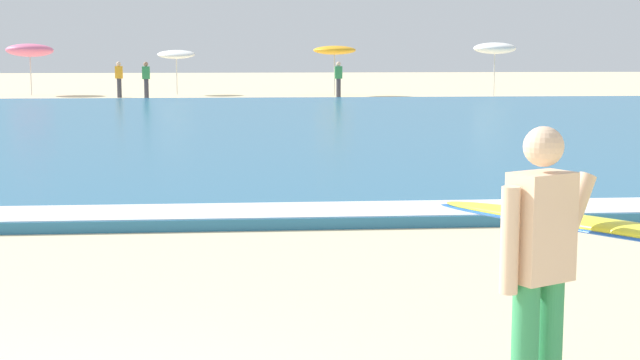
{
  "coord_description": "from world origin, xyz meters",
  "views": [
    {
      "loc": [
        1.47,
        -4.54,
        2.14
      ],
      "look_at": [
        2.09,
        2.87,
        1.1
      ],
      "focal_mm": 52.7,
      "sensor_mm": 36.0,
      "label": 1
    }
  ],
  "objects_px": {
    "beachgoer_near_row_left": "(146,79)",
    "beachgoer_near_row_mid": "(119,78)",
    "beach_umbrella_1": "(176,54)",
    "beach_umbrella_3": "(495,48)",
    "surfer_with_board": "(573,248)",
    "beach_umbrella_0": "(30,50)",
    "beach_umbrella_2": "(335,50)",
    "beachgoer_near_row_right": "(339,79)"
  },
  "relations": [
    {
      "from": "beach_umbrella_2",
      "to": "beach_umbrella_3",
      "type": "bearing_deg",
      "value": -6.3
    },
    {
      "from": "beach_umbrella_1",
      "to": "surfer_with_board",
      "type": "bearing_deg",
      "value": -83.01
    },
    {
      "from": "beachgoer_near_row_right",
      "to": "beach_umbrella_1",
      "type": "bearing_deg",
      "value": 154.14
    },
    {
      "from": "beach_umbrella_0",
      "to": "beach_umbrella_2",
      "type": "bearing_deg",
      "value": -7.01
    },
    {
      "from": "beachgoer_near_row_left",
      "to": "beachgoer_near_row_right",
      "type": "height_order",
      "value": "same"
    },
    {
      "from": "beach_umbrella_3",
      "to": "beachgoer_near_row_mid",
      "type": "distance_m",
      "value": 16.85
    },
    {
      "from": "beach_umbrella_1",
      "to": "beach_umbrella_2",
      "type": "height_order",
      "value": "beach_umbrella_2"
    },
    {
      "from": "surfer_with_board",
      "to": "beach_umbrella_0",
      "type": "relative_size",
      "value": 1.11
    },
    {
      "from": "beachgoer_near_row_left",
      "to": "beachgoer_near_row_mid",
      "type": "xyz_separation_m",
      "value": [
        -1.27,
        0.9,
        0.0
      ]
    },
    {
      "from": "beach_umbrella_1",
      "to": "beach_umbrella_3",
      "type": "bearing_deg",
      "value": -9.69
    },
    {
      "from": "beach_umbrella_1",
      "to": "beachgoer_near_row_right",
      "type": "height_order",
      "value": "beach_umbrella_1"
    },
    {
      "from": "beachgoer_near_row_left",
      "to": "beach_umbrella_2",
      "type": "bearing_deg",
      "value": 11.31
    },
    {
      "from": "beach_umbrella_0",
      "to": "beach_umbrella_3",
      "type": "xyz_separation_m",
      "value": [
        21.13,
        -2.51,
        0.09
      ]
    },
    {
      "from": "surfer_with_board",
      "to": "beach_umbrella_3",
      "type": "distance_m",
      "value": 38.2
    },
    {
      "from": "beach_umbrella_1",
      "to": "beachgoer_near_row_mid",
      "type": "bearing_deg",
      "value": -134.0
    },
    {
      "from": "beach_umbrella_1",
      "to": "beachgoer_near_row_left",
      "type": "distance_m",
      "value": 3.66
    },
    {
      "from": "beach_umbrella_0",
      "to": "beachgoer_near_row_right",
      "type": "distance_m",
      "value": 14.41
    },
    {
      "from": "beach_umbrella_0",
      "to": "beachgoer_near_row_left",
      "type": "distance_m",
      "value": 6.65
    },
    {
      "from": "beachgoer_near_row_mid",
      "to": "beachgoer_near_row_right",
      "type": "distance_m",
      "value": 9.65
    },
    {
      "from": "beachgoer_near_row_mid",
      "to": "beachgoer_near_row_right",
      "type": "relative_size",
      "value": 1.0
    },
    {
      "from": "beach_umbrella_2",
      "to": "beach_umbrella_3",
      "type": "distance_m",
      "value": 7.25
    },
    {
      "from": "beach_umbrella_3",
      "to": "beachgoer_near_row_mid",
      "type": "bearing_deg",
      "value": 179.89
    },
    {
      "from": "beach_umbrella_2",
      "to": "beachgoer_near_row_mid",
      "type": "distance_m",
      "value": 9.7
    },
    {
      "from": "beach_umbrella_0",
      "to": "beachgoer_near_row_left",
      "type": "relative_size",
      "value": 1.54
    },
    {
      "from": "beachgoer_near_row_left",
      "to": "beachgoer_near_row_right",
      "type": "distance_m",
      "value": 8.32
    },
    {
      "from": "beach_umbrella_2",
      "to": "beachgoer_near_row_right",
      "type": "xyz_separation_m",
      "value": [
        -0.01,
        -1.84,
        -1.22
      ]
    },
    {
      "from": "beach_umbrella_1",
      "to": "beach_umbrella_3",
      "type": "xyz_separation_m",
      "value": [
        14.45,
        -2.47,
        0.28
      ]
    },
    {
      "from": "surfer_with_board",
      "to": "beach_umbrella_1",
      "type": "distance_m",
      "value": 39.73
    },
    {
      "from": "beach_umbrella_1",
      "to": "beachgoer_near_row_left",
      "type": "height_order",
      "value": "beach_umbrella_1"
    },
    {
      "from": "beach_umbrella_3",
      "to": "beach_umbrella_0",
      "type": "bearing_deg",
      "value": 173.23
    },
    {
      "from": "beach_umbrella_0",
      "to": "beachgoer_near_row_mid",
      "type": "bearing_deg",
      "value": -29.79
    },
    {
      "from": "beachgoer_near_row_left",
      "to": "beachgoer_near_row_mid",
      "type": "relative_size",
      "value": 1.0
    },
    {
      "from": "surfer_with_board",
      "to": "beachgoer_near_row_left",
      "type": "relative_size",
      "value": 1.7
    },
    {
      "from": "surfer_with_board",
      "to": "beach_umbrella_0",
      "type": "bearing_deg",
      "value": 106.27
    },
    {
      "from": "beachgoer_near_row_mid",
      "to": "beachgoer_near_row_right",
      "type": "bearing_deg",
      "value": -6.38
    },
    {
      "from": "beach_umbrella_1",
      "to": "beach_umbrella_2",
      "type": "relative_size",
      "value": 0.94
    },
    {
      "from": "beach_umbrella_1",
      "to": "beach_umbrella_2",
      "type": "bearing_deg",
      "value": -12.99
    },
    {
      "from": "beachgoer_near_row_left",
      "to": "beachgoer_near_row_mid",
      "type": "bearing_deg",
      "value": 144.57
    },
    {
      "from": "beach_umbrella_2",
      "to": "beach_umbrella_3",
      "type": "height_order",
      "value": "beach_umbrella_3"
    },
    {
      "from": "beachgoer_near_row_left",
      "to": "beachgoer_near_row_mid",
      "type": "distance_m",
      "value": 1.55
    },
    {
      "from": "surfer_with_board",
      "to": "beachgoer_near_row_left",
      "type": "bearing_deg",
      "value": 99.32
    },
    {
      "from": "beach_umbrella_0",
      "to": "beachgoer_near_row_left",
      "type": "bearing_deg",
      "value": -31.13
    }
  ]
}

